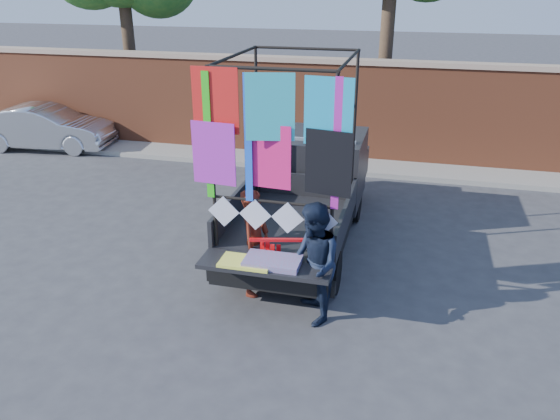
% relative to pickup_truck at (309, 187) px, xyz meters
% --- Properties ---
extents(ground, '(90.00, 90.00, 0.00)m').
position_rel_pickup_truck_xyz_m(ground, '(-0.12, -2.46, -0.87)').
color(ground, '#38383A').
rests_on(ground, ground).
extents(brick_wall, '(30.00, 0.45, 2.61)m').
position_rel_pickup_truck_xyz_m(brick_wall, '(-0.12, 4.54, 0.46)').
color(brick_wall, '#994B2C').
rests_on(brick_wall, ground).
extents(curb, '(30.00, 1.20, 0.12)m').
position_rel_pickup_truck_xyz_m(curb, '(-0.12, 3.84, -0.81)').
color(curb, gray).
rests_on(curb, ground).
extents(pickup_truck, '(2.18, 5.48, 3.45)m').
position_rel_pickup_truck_xyz_m(pickup_truck, '(0.00, 0.00, 0.00)').
color(pickup_truck, black).
rests_on(pickup_truck, ground).
extents(sedan, '(3.82, 1.71, 1.22)m').
position_rel_pickup_truck_xyz_m(sedan, '(-8.19, 3.45, -0.26)').
color(sedan, silver).
rests_on(sedan, ground).
extents(woman, '(0.47, 0.65, 1.68)m').
position_rel_pickup_truck_xyz_m(woman, '(-0.33, -2.44, -0.03)').
color(woman, maroon).
rests_on(woman, ground).
extents(man, '(0.95, 1.04, 1.75)m').
position_rel_pickup_truck_xyz_m(man, '(0.66, -2.94, 0.01)').
color(man, black).
rests_on(man, ground).
extents(streamer_bundle, '(0.94, 0.27, 0.66)m').
position_rel_pickup_truck_xyz_m(streamer_bundle, '(0.06, -2.70, 0.00)').
color(streamer_bundle, '#FF0D11').
rests_on(streamer_bundle, ground).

